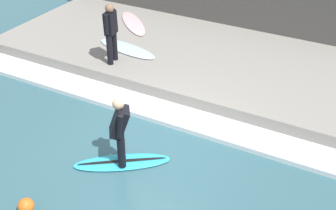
{
  "coord_description": "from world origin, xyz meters",
  "views": [
    {
      "loc": [
        -6.47,
        -4.0,
        5.92
      ],
      "look_at": [
        0.85,
        0.0,
        0.7
      ],
      "focal_mm": 50.0,
      "sensor_mm": 36.0,
      "label": 1
    }
  ],
  "objects_px": {
    "surfboard_waiting_near": "(127,49)",
    "surfboard_spare": "(133,23)",
    "marker_buoy": "(26,206)",
    "surfer_waiting_near": "(111,30)",
    "surfboard_riding": "(122,162)",
    "surfer_riding": "(120,128)"
  },
  "relations": [
    {
      "from": "surfboard_waiting_near",
      "to": "surfboard_spare",
      "type": "distance_m",
      "value": 1.84
    },
    {
      "from": "surfboard_spare",
      "to": "marker_buoy",
      "type": "distance_m",
      "value": 7.75
    },
    {
      "from": "surfer_waiting_near",
      "to": "marker_buoy",
      "type": "bearing_deg",
      "value": -162.76
    },
    {
      "from": "surfer_waiting_near",
      "to": "surfboard_waiting_near",
      "type": "relative_size",
      "value": 0.77
    },
    {
      "from": "surfboard_riding",
      "to": "surfboard_spare",
      "type": "xyz_separation_m",
      "value": [
        5.44,
        3.16,
        0.39
      ]
    },
    {
      "from": "surfboard_riding",
      "to": "surfboard_spare",
      "type": "distance_m",
      "value": 6.3
    },
    {
      "from": "surfboard_waiting_near",
      "to": "surfer_waiting_near",
      "type": "bearing_deg",
      "value": -174.69
    },
    {
      "from": "surfboard_waiting_near",
      "to": "surfboard_spare",
      "type": "height_order",
      "value": "same"
    },
    {
      "from": "surfboard_waiting_near",
      "to": "marker_buoy",
      "type": "distance_m",
      "value": 5.94
    },
    {
      "from": "surfboard_riding",
      "to": "surfer_riding",
      "type": "relative_size",
      "value": 1.28
    },
    {
      "from": "surfer_riding",
      "to": "marker_buoy",
      "type": "distance_m",
      "value": 2.17
    },
    {
      "from": "surfboard_riding",
      "to": "surfer_riding",
      "type": "xyz_separation_m",
      "value": [
        0.0,
        0.0,
        0.84
      ]
    },
    {
      "from": "surfboard_riding",
      "to": "surfboard_waiting_near",
      "type": "relative_size",
      "value": 0.91
    },
    {
      "from": "surfboard_riding",
      "to": "marker_buoy",
      "type": "relative_size",
      "value": 6.46
    },
    {
      "from": "surfer_waiting_near",
      "to": "surfboard_waiting_near",
      "type": "xyz_separation_m",
      "value": [
        0.79,
        0.07,
        -0.85
      ]
    },
    {
      "from": "surfboard_waiting_near",
      "to": "surfboard_riding",
      "type": "bearing_deg",
      "value": -148.59
    },
    {
      "from": "surfer_waiting_near",
      "to": "surfboard_spare",
      "type": "height_order",
      "value": "surfer_waiting_near"
    },
    {
      "from": "surfboard_waiting_near",
      "to": "surfboard_spare",
      "type": "bearing_deg",
      "value": 27.0
    },
    {
      "from": "surfboard_spare",
      "to": "marker_buoy",
      "type": "height_order",
      "value": "surfboard_spare"
    },
    {
      "from": "surfboard_riding",
      "to": "marker_buoy",
      "type": "height_order",
      "value": "marker_buoy"
    },
    {
      "from": "surfboard_riding",
      "to": "surfer_waiting_near",
      "type": "distance_m",
      "value": 3.95
    },
    {
      "from": "surfboard_spare",
      "to": "surfer_waiting_near",
      "type": "bearing_deg",
      "value": -159.5
    }
  ]
}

